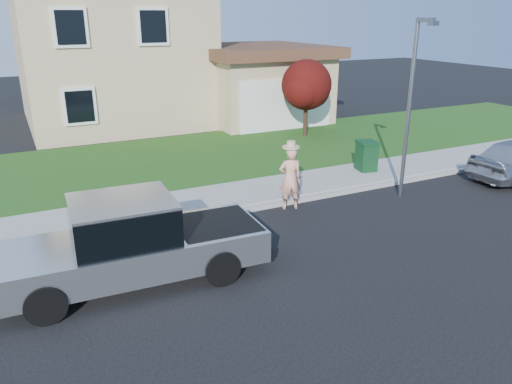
% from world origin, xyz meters
% --- Properties ---
extents(ground, '(80.00, 80.00, 0.00)m').
position_xyz_m(ground, '(0.00, 0.00, 0.00)').
color(ground, black).
rests_on(ground, ground).
extents(curb, '(40.00, 0.20, 0.12)m').
position_xyz_m(curb, '(1.00, 2.90, 0.06)').
color(curb, gray).
rests_on(curb, ground).
extents(sidewalk, '(40.00, 2.00, 0.15)m').
position_xyz_m(sidewalk, '(1.00, 4.00, 0.07)').
color(sidewalk, gray).
rests_on(sidewalk, ground).
extents(lawn, '(40.00, 7.00, 0.10)m').
position_xyz_m(lawn, '(1.00, 8.50, 0.05)').
color(lawn, '#184513').
rests_on(lawn, ground).
extents(house, '(14.00, 11.30, 6.85)m').
position_xyz_m(house, '(1.31, 16.38, 3.17)').
color(house, tan).
rests_on(house, ground).
extents(pickup_truck, '(5.43, 2.18, 1.76)m').
position_xyz_m(pickup_truck, '(-3.00, 0.54, 0.82)').
color(pickup_truck, black).
rests_on(pickup_truck, ground).
extents(woman, '(0.72, 0.57, 1.91)m').
position_xyz_m(woman, '(1.82, 2.60, 0.90)').
color(woman, '#E79E7F').
rests_on(woman, ground).
extents(ornamental_tree, '(2.35, 2.12, 3.22)m').
position_xyz_m(ornamental_tree, '(6.68, 9.60, 2.16)').
color(ornamental_tree, black).
rests_on(ornamental_tree, lawn).
extents(trash_bin, '(0.73, 0.80, 0.99)m').
position_xyz_m(trash_bin, '(5.65, 4.15, 0.65)').
color(trash_bin, '#0D3318').
rests_on(trash_bin, sidewalk).
extents(street_lamp, '(0.27, 0.65, 5.00)m').
position_xyz_m(street_lamp, '(5.26, 1.95, 2.85)').
color(street_lamp, slate).
rests_on(street_lamp, ground).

